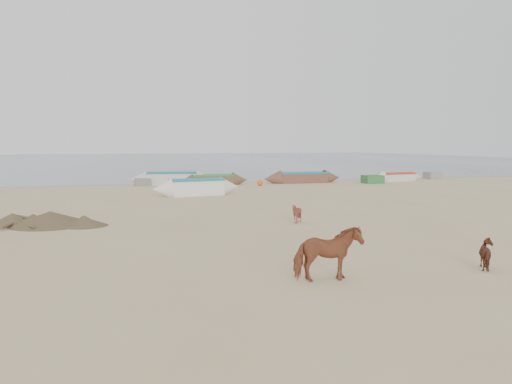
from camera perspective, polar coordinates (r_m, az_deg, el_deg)
ground at (r=18.63m, az=3.36°, el=-4.21°), size 140.00×140.00×0.00m
sea at (r=99.57m, az=-12.33°, el=3.63°), size 160.00×160.00×0.00m
cow_adult at (r=11.62m, az=8.16°, el=-7.00°), size 1.57×0.79×1.29m
calf_front at (r=19.88m, az=4.67°, el=-2.45°), size 0.81×0.74×0.79m
calf_right at (r=13.95m, az=25.13°, el=-6.48°), size 0.71×0.81×0.76m
near_canoe at (r=30.66m, az=-6.80°, el=0.56°), size 5.60×2.09×1.01m
debris_pile at (r=21.06m, az=-22.46°, el=-2.77°), size 4.00×4.00×0.53m
waterline_canoes at (r=37.67m, az=-12.97°, el=1.25°), size 46.77×3.70×0.99m
beach_clutter at (r=38.30m, az=-0.47°, el=1.28°), size 42.62×4.25×0.64m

